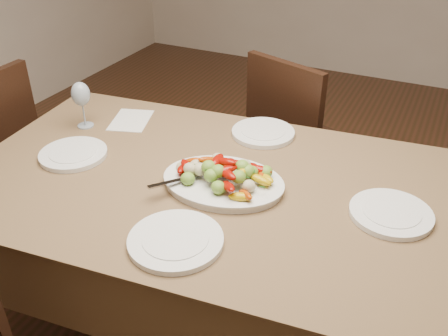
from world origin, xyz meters
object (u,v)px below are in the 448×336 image
plate_left (73,154)px  plate_right (391,214)px  serving_platter (223,184)px  plate_near (176,241)px  plate_far (263,133)px  chair_far (304,143)px  wine_glass (82,104)px  dining_table (224,266)px

plate_left → plate_right: 1.14m
serving_platter → plate_near: 0.32m
plate_left → plate_far: 0.74m
plate_far → plate_near: size_ratio=0.91×
serving_platter → plate_right: 0.54m
chair_far → plate_right: size_ratio=3.73×
serving_platter → plate_left: 0.59m
plate_left → plate_right: size_ratio=0.98×
chair_far → plate_far: (-0.03, -0.51, 0.29)m
plate_left → wine_glass: (-0.12, 0.22, 0.09)m
plate_right → plate_near: size_ratio=0.92×
plate_right → plate_near: bearing=-143.1°
dining_table → plate_left: bearing=-172.4°
chair_far → serving_platter: 0.96m
dining_table → serving_platter: bearing=-72.0°
plate_right → plate_near: 0.67m
serving_platter → wine_glass: 0.73m
chair_far → plate_left: chair_far is taller
chair_far → plate_near: bearing=109.4°
plate_far → wine_glass: bearing=-160.2°
serving_platter → plate_far: 0.41m
dining_table → plate_right: plate_right is taller
chair_far → plate_left: 1.18m
dining_table → plate_far: size_ratio=7.33×
chair_far → plate_right: 1.03m
chair_far → plate_far: size_ratio=3.78×
dining_table → serving_platter: size_ratio=4.57×
plate_left → plate_right: (1.13, 0.14, 0.00)m
plate_near → dining_table: bearing=91.8°
plate_left → wine_glass: 0.27m
plate_far → plate_near: bearing=-88.1°
wine_glass → plate_left: bearing=-61.2°
plate_near → plate_far: bearing=91.9°
plate_right → plate_near: (-0.53, -0.40, 0.00)m
plate_right → chair_far: bearing=122.1°
plate_near → wine_glass: bearing=146.1°
dining_table → wine_glass: wine_glass is taller
plate_near → wine_glass: (-0.71, 0.48, 0.09)m
chair_far → plate_right: (0.53, -0.84, 0.29)m
plate_near → plate_right: bearing=36.9°
wine_glass → serving_platter: bearing=-12.5°
plate_left → plate_far: size_ratio=0.99×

